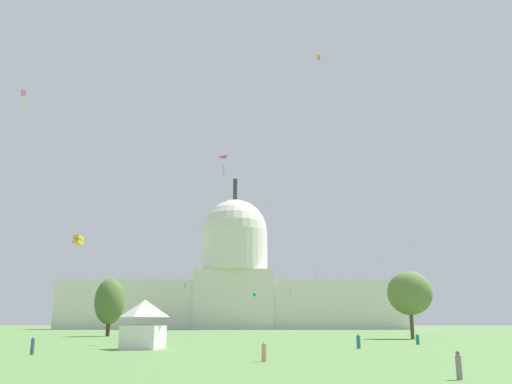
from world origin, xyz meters
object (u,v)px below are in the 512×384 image
kite_gold_low (78,240)px  event_tent (144,324)px  tree_east_far (410,293)px  person_denim_front_right (33,346)px  kite_yellow_mid (271,204)px  person_orange_mid_right (148,338)px  person_teal_aisle_center (359,342)px  person_teal_near_tent (418,339)px  kite_red_low (289,286)px  kite_turquoise_low (255,294)px  person_tan_back_center (264,352)px  tree_west_far (110,301)px  kite_green_low (185,286)px  kite_pink_mid (24,94)px  kite_blue_mid (316,272)px  person_grey_lawn_far_left (459,366)px  capitol_building (234,283)px  kite_orange_high (319,57)px  kite_magenta_mid (226,162)px

kite_gold_low → event_tent: bearing=-178.0°
tree_east_far → person_denim_front_right: bearing=-136.9°
person_denim_front_right → kite_yellow_mid: kite_yellow_mid is taller
person_denim_front_right → kite_yellow_mid: bearing=-146.0°
person_orange_mid_right → person_teal_aisle_center: person_teal_aisle_center is taller
person_teal_near_tent → kite_red_low: size_ratio=0.44×
person_denim_front_right → kite_turquoise_low: (21.50, 133.23, 11.34)m
tree_east_far → person_tan_back_center: tree_east_far is taller
person_teal_near_tent → kite_yellow_mid: 43.43m
tree_east_far → event_tent: bearing=-139.2°
person_tan_back_center → kite_turquoise_low: bearing=-97.7°
person_orange_mid_right → kite_gold_low: kite_gold_low is taller
event_tent → person_tan_back_center: event_tent is taller
tree_west_far → kite_green_low: tree_west_far is taller
kite_green_low → kite_pink_mid: (-12.00, -65.53, 18.56)m
person_teal_aisle_center → kite_pink_mid: kite_pink_mid is taller
kite_gold_low → kite_red_low: 114.71m
kite_green_low → person_teal_aisle_center: bearing=-134.9°
event_tent → person_teal_near_tent: event_tent is taller
kite_red_low → person_teal_aisle_center: bearing=-19.8°
kite_blue_mid → kite_turquoise_low: size_ratio=0.76×
kite_pink_mid → tree_east_far: bearing=113.1°
person_teal_aisle_center → kite_green_low: (-27.99, 61.12, 10.39)m
tree_east_far → kite_yellow_mid: bearing=167.0°
person_grey_lawn_far_left → person_teal_near_tent: (11.25, 44.55, -0.02)m
kite_yellow_mid → kite_gold_low: bearing=165.0°
person_orange_mid_right → kite_pink_mid: (-12.36, -21.36, 29.00)m
capitol_building → person_grey_lawn_far_left: size_ratio=92.35×
kite_orange_high → kite_turquoise_low: 94.93m
kite_blue_mid → kite_magenta_mid: kite_magenta_mid is taller
person_orange_mid_right → person_teal_aisle_center: (27.64, -16.95, 0.06)m
person_orange_mid_right → tree_east_far: bearing=58.9°
kite_blue_mid → kite_green_low: kite_blue_mid is taller
kite_yellow_mid → person_orange_mid_right: bearing=160.1°
person_teal_near_tent → kite_magenta_mid: kite_magenta_mid is taller
capitol_building → kite_gold_low: (-14.50, -153.83, -5.38)m
tree_west_far → kite_green_low: 17.97m
person_teal_near_tent → kite_turquoise_low: bearing=-112.8°
person_teal_near_tent → person_tan_back_center: bearing=21.5°
kite_red_low → kite_blue_mid: bearing=131.0°
kite_yellow_mid → kite_red_low: kite_yellow_mid is taller
kite_red_low → kite_pink_mid: bearing=-38.8°
kite_red_low → kite_gold_low: bearing=-37.2°
kite_magenta_mid → kite_turquoise_low: bearing=-55.4°
person_denim_front_right → person_grey_lawn_far_left: bearing=114.4°
person_denim_front_right → kite_orange_high: kite_orange_high is taller
person_denim_front_right → kite_pink_mid: 30.56m
kite_blue_mid → tree_west_far: bearing=112.0°
kite_magenta_mid → person_orange_mid_right: bearing=29.3°
event_tent → person_teal_aisle_center: 24.95m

